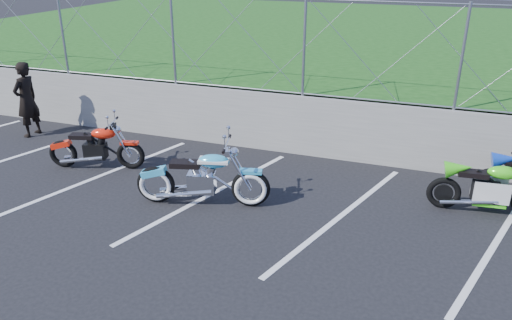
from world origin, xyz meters
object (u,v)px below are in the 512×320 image
(sportbike_green, at_px, (489,190))
(person_standing, at_px, (26,100))
(naked_orange, at_px, (97,149))
(cruiser_turquoise, at_px, (204,180))

(sportbike_green, xyz_separation_m, person_standing, (-10.07, 0.46, 0.46))
(person_standing, bearing_deg, naked_orange, 70.46)
(cruiser_turquoise, height_order, sportbike_green, cruiser_turquoise)
(naked_orange, bearing_deg, sportbike_green, -11.48)
(cruiser_turquoise, bearing_deg, naked_orange, 150.82)
(sportbike_green, relative_size, person_standing, 1.08)
(naked_orange, xyz_separation_m, sportbike_green, (7.35, 0.63, 0.01))
(cruiser_turquoise, distance_m, sportbike_green, 4.82)
(naked_orange, bearing_deg, cruiser_turquoise, -30.90)
(cruiser_turquoise, distance_m, naked_orange, 2.81)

